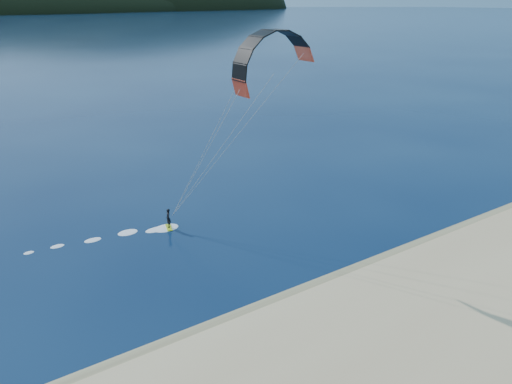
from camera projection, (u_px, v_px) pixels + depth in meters
ground at (325, 357)px, 24.24m from camera, size 1800.00×1800.00×0.00m
wet_sand at (273, 311)px, 27.69m from camera, size 220.00×2.50×0.10m
kitesurfer_near at (265, 83)px, 34.54m from camera, size 21.33×6.57×14.51m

